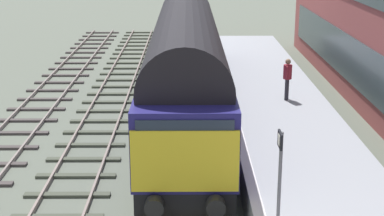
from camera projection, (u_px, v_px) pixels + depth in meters
name	position (u px, v px, depth m)	size (l,w,h in m)	color
ground_plane	(186.00, 196.00, 16.99)	(140.00, 140.00, 0.00)	#595F52
track_main	(186.00, 194.00, 16.98)	(2.50, 60.00, 0.15)	slate
track_adjacent_west	(67.00, 195.00, 16.95)	(2.50, 60.00, 0.15)	gray
station_platform	(310.00, 180.00, 16.87)	(4.00, 44.00, 1.01)	#9598A0
diesel_locomotive	(186.00, 63.00, 22.73)	(2.74, 18.56, 4.68)	black
platform_number_sign	(280.00, 164.00, 12.90)	(0.10, 0.44, 2.18)	slate
waiting_passenger	(287.00, 75.00, 22.94)	(0.43, 0.49, 1.64)	#2A292F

